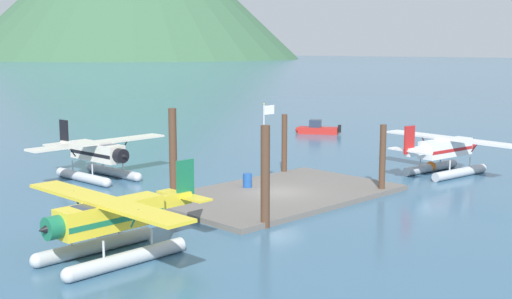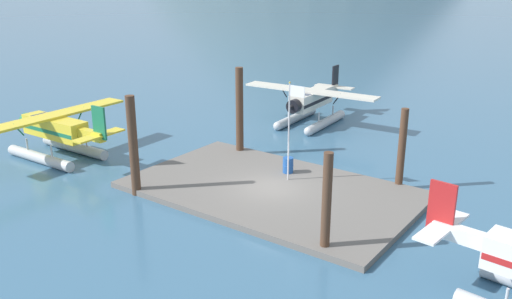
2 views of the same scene
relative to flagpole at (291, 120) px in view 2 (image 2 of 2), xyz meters
name	(u,v)px [view 2 (image 2 of 2)]	position (x,y,z in m)	size (l,w,h in m)	color
ground_plane	(271,193)	(-0.24, -1.42, -3.68)	(1200.00, 1200.00, 0.00)	#38607F
dock_platform	(271,190)	(-0.24, -1.42, -3.53)	(14.72, 8.90, 0.30)	#66605B
piling_near_left	(133,146)	(-5.77, -5.71, -1.06)	(0.47, 0.47, 5.23)	#4C3323
piling_near_right	(327,204)	(5.06, -5.28, -1.51)	(0.39, 0.39, 4.35)	#4C3323
piling_far_left	(240,112)	(-5.32, 2.49, -0.92)	(0.47, 0.47, 5.52)	#4C3323
piling_far_right	(402,150)	(4.93, 2.98, -1.48)	(0.39, 0.39, 4.39)	#4C3323
flagpole	(291,120)	(0.00, 0.00, 0.00)	(0.95, 0.10, 5.37)	silver
fuel_drum	(288,165)	(-0.71, 0.90, -2.94)	(0.62, 0.62, 0.88)	#1E4C99
seaplane_cream_bow_left	(311,104)	(-5.28, 11.14, -2.10)	(10.47, 7.97, 3.84)	#B7BABF
seaplane_yellow_port_aft	(55,133)	(-14.10, -4.61, -2.10)	(7.98, 10.43, 3.84)	#B7BABF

